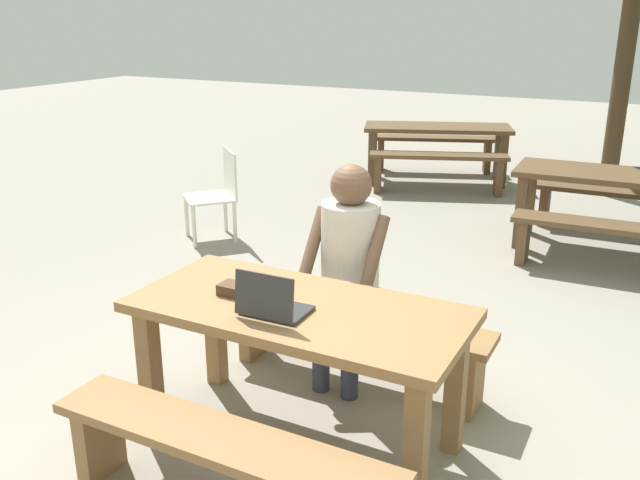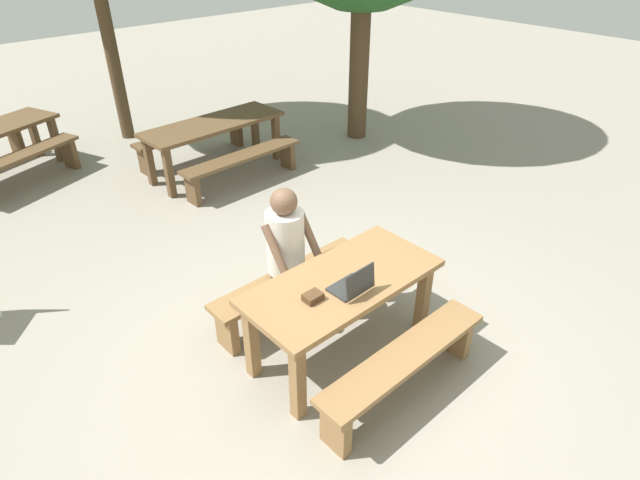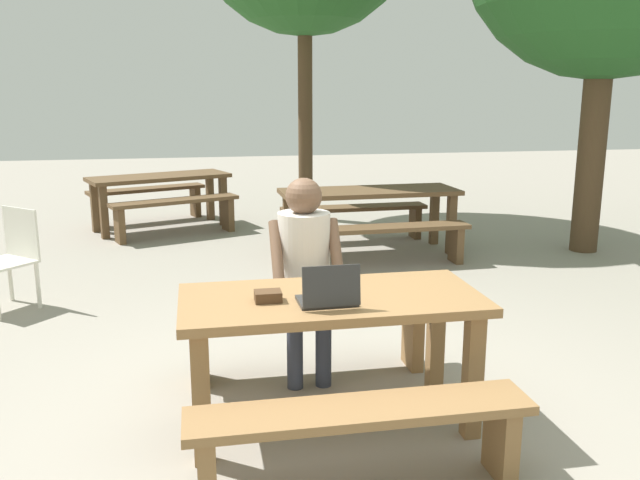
% 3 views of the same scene
% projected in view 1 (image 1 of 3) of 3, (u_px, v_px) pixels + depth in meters
% --- Properties ---
extents(ground_plane, '(30.00, 30.00, 0.00)m').
position_uv_depth(ground_plane, '(300.00, 439.00, 3.48)').
color(ground_plane, gray).
extents(picnic_table_front, '(1.62, 0.76, 0.75)m').
position_uv_depth(picnic_table_front, '(299.00, 329.00, 3.28)').
color(picnic_table_front, olive).
rests_on(picnic_table_front, ground).
extents(bench_near, '(1.59, 0.30, 0.43)m').
position_uv_depth(bench_near, '(221.00, 458.00, 2.82)').
color(bench_near, olive).
rests_on(bench_near, ground).
extents(bench_far, '(1.59, 0.30, 0.43)m').
position_uv_depth(bench_far, '(355.00, 331.00, 3.93)').
color(bench_far, olive).
rests_on(bench_far, ground).
extents(laptop, '(0.30, 0.24, 0.23)m').
position_uv_depth(laptop, '(272.00, 305.00, 3.11)').
color(laptop, '#2D2D2D').
rests_on(laptop, picnic_table_front).
extents(small_pouch, '(0.14, 0.11, 0.06)m').
position_uv_depth(small_pouch, '(234.00, 289.00, 3.35)').
color(small_pouch, '#4C331E').
rests_on(small_pouch, picnic_table_front).
extents(person_seated, '(0.44, 0.42, 1.30)m').
position_uv_depth(person_seated, '(348.00, 260.00, 3.78)').
color(person_seated, '#333847').
rests_on(person_seated, ground).
extents(plastic_chair, '(0.62, 0.62, 0.85)m').
position_uv_depth(plastic_chair, '(218.00, 193.00, 6.39)').
color(plastic_chair, silver).
rests_on(plastic_chair, ground).
extents(picnic_table_mid, '(1.91, 1.26, 0.71)m').
position_uv_depth(picnic_table_mid, '(437.00, 135.00, 8.50)').
color(picnic_table_mid, brown).
rests_on(picnic_table_mid, ground).
extents(bench_mid_south, '(1.62, 0.86, 0.48)m').
position_uv_depth(bench_mid_south, '(438.00, 164.00, 8.04)').
color(bench_mid_south, brown).
rests_on(bench_mid_south, ground).
extents(bench_mid_north, '(1.62, 0.86, 0.48)m').
position_uv_depth(bench_mid_north, '(434.00, 146.00, 9.13)').
color(bench_mid_north, brown).
rests_on(bench_mid_north, ground).
extents(picnic_table_rear, '(2.00, 0.77, 0.73)m').
position_uv_depth(picnic_table_rear, '(633.00, 187.00, 5.94)').
color(picnic_table_rear, brown).
rests_on(picnic_table_rear, ground).
extents(bench_rear_south, '(1.79, 0.36, 0.43)m').
position_uv_depth(bench_rear_south, '(625.00, 238.00, 5.50)').
color(bench_rear_south, brown).
rests_on(bench_rear_south, ground).
extents(bench_rear_north, '(1.79, 0.36, 0.43)m').
position_uv_depth(bench_rear_north, '(631.00, 202.00, 6.56)').
color(bench_rear_north, brown).
rests_on(bench_rear_north, ground).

